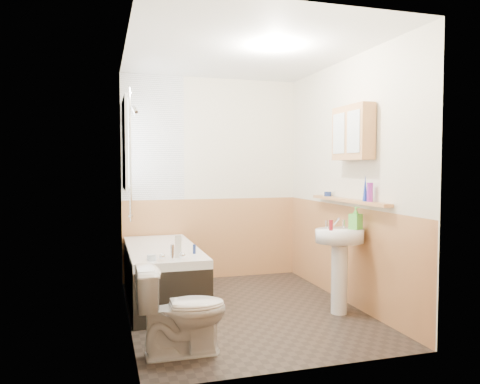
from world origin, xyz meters
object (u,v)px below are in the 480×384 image
Objects in this scene: sink at (340,253)px; pine_shelf at (348,200)px; bathtub at (162,273)px; medicine_cabinet at (352,133)px; toilet at (182,311)px.

sink is 0.66× the size of pine_shelf.
sink is at bearing -29.34° from bathtub.
medicine_cabinet reaches higher than bathtub.
pine_shelf is at bearing 52.79° from sink.
pine_shelf is (1.77, -0.67, 0.77)m from bathtub.
pine_shelf reaches higher than sink.
pine_shelf is 0.68m from medicine_cabinet.
pine_shelf reaches higher than bathtub.
sink is (1.60, 0.55, 0.25)m from toilet.
medicine_cabinet is (1.77, 0.63, 1.40)m from toilet.
pine_shelf reaches higher than toilet.
pine_shelf is at bearing -66.41° from toilet.
pine_shelf is at bearing 77.02° from medicine_cabinet.
bathtub is at bearing 155.49° from medicine_cabinet.
bathtub is at bearing 159.17° from pine_shelf.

